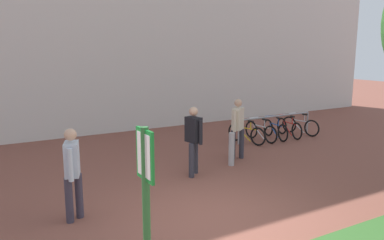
{
  "coord_description": "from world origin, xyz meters",
  "views": [
    {
      "loc": [
        -3.63,
        -5.59,
        3.12
      ],
      "look_at": [
        0.88,
        2.41,
        1.39
      ],
      "focal_mm": 35.86,
      "sensor_mm": 36.0,
      "label": 1
    }
  ],
  "objects": [
    {
      "name": "person_casual_tan",
      "position": [
        2.7,
        3.01,
        0.98
      ],
      "size": [
        0.52,
        0.43,
        1.72
      ],
      "color": "#2D2D38",
      "rests_on": "ground"
    },
    {
      "name": "person_shirt_white",
      "position": [
        -2.26,
        1.23,
        0.98
      ],
      "size": [
        0.35,
        0.59,
        1.72
      ],
      "color": "#383342",
      "rests_on": "ground"
    },
    {
      "name": "parking_sign_post",
      "position": [
        -2.25,
        -2.21,
        1.55
      ],
      "size": [
        0.08,
        0.36,
        2.37
      ],
      "color": "#2D7238",
      "rests_on": "ground"
    },
    {
      "name": "person_suited_navy",
      "position": [
        0.89,
        2.35,
        0.98
      ],
      "size": [
        0.38,
        0.6,
        1.72
      ],
      "color": "#2D2D38",
      "rests_on": "ground"
    },
    {
      "name": "ground_plane",
      "position": [
        0.0,
        0.0,
        0.0
      ],
      "size": [
        60.0,
        60.0,
        0.0
      ],
      "primitive_type": "plane",
      "color": "brown"
    },
    {
      "name": "bike_rack_cluster",
      "position": [
        5.29,
        4.35,
        0.35
      ],
      "size": [
        3.21,
        1.62,
        0.83
      ],
      "color": "#99999E",
      "rests_on": "ground"
    },
    {
      "name": "bollard_steel",
      "position": [
        2.18,
        2.55,
        0.45
      ],
      "size": [
        0.16,
        0.16,
        0.9
      ],
      "primitive_type": "cylinder",
      "color": "#ADADB2",
      "rests_on": "ground"
    }
  ]
}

